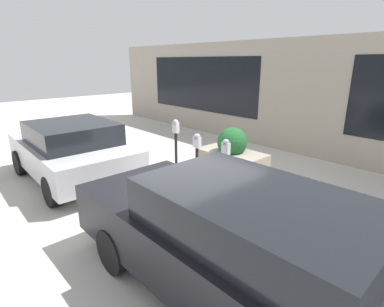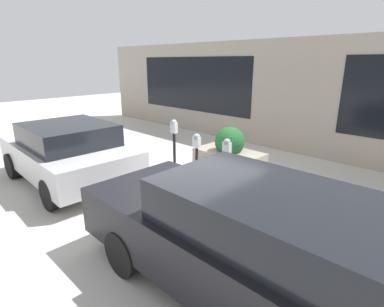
{
  "view_description": "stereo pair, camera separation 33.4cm",
  "coord_description": "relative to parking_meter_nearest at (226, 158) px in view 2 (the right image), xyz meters",
  "views": [
    {
      "loc": [
        -4.53,
        4.06,
        2.78
      ],
      "look_at": [
        0.0,
        -0.08,
        0.88
      ],
      "focal_mm": 28.0,
      "sensor_mm": 36.0,
      "label": 1
    },
    {
      "loc": [
        -4.3,
        4.3,
        2.78
      ],
      "look_at": [
        0.0,
        -0.08,
        0.88
      ],
      "focal_mm": 28.0,
      "sensor_mm": 36.0,
      "label": 2
    }
  ],
  "objects": [
    {
      "name": "ground_plane",
      "position": [
        0.8,
        0.25,
        -0.93
      ],
      "size": [
        40.0,
        40.0,
        0.0
      ],
      "primitive_type": "plane",
      "color": "beige"
    },
    {
      "name": "parking_meter_middle",
      "position": [
        1.58,
        -0.03,
        0.08
      ],
      "size": [
        0.17,
        0.14,
        1.49
      ],
      "color": "black",
      "rests_on": "ground_plane"
    },
    {
      "name": "parked_car_middle",
      "position": [
        3.31,
        1.79,
        -0.19
      ],
      "size": [
        3.85,
        2.03,
        1.42
      ],
      "rotation": [
        0.0,
        0.0,
        -0.02
      ],
      "color": "#B7B7BC",
      "rests_on": "ground_plane"
    },
    {
      "name": "planter_box",
      "position": [
        0.87,
        -1.24,
        -0.46
      ],
      "size": [
        1.68,
        0.93,
        1.24
      ],
      "color": "gray",
      "rests_on": "ground_plane"
    },
    {
      "name": "parking_meter_nearest",
      "position": [
        0.0,
        0.0,
        0.0
      ],
      "size": [
        0.17,
        0.14,
        1.32
      ],
      "color": "black",
      "rests_on": "ground_plane"
    },
    {
      "name": "parked_car_front",
      "position": [
        -1.96,
        1.94,
        -0.14
      ],
      "size": [
        4.81,
        1.81,
        1.5
      ],
      "rotation": [
        0.0,
        0.0,
        0.01
      ],
      "color": "black",
      "rests_on": "ground_plane"
    },
    {
      "name": "building_facade",
      "position": [
        0.8,
        -4.22,
        0.8
      ],
      "size": [
        19.0,
        0.17,
        3.45
      ],
      "color": "#9E9384",
      "rests_on": "ground_plane"
    },
    {
      "name": "parking_meter_second",
      "position": [
        0.83,
        -0.01,
        -0.0
      ],
      "size": [
        0.18,
        0.15,
        1.29
      ],
      "color": "black",
      "rests_on": "ground_plane"
    },
    {
      "name": "curb_strip",
      "position": [
        0.8,
        0.33,
        -0.91
      ],
      "size": [
        19.0,
        0.16,
        0.04
      ],
      "color": "gray",
      "rests_on": "ground_plane"
    }
  ]
}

